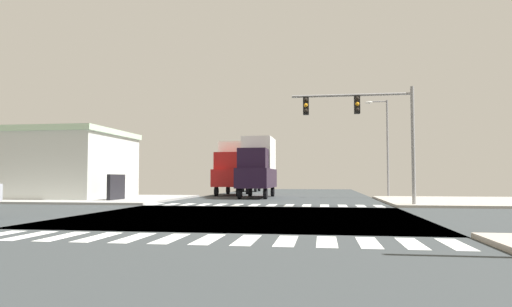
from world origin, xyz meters
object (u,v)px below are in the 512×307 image
object	(u,v)px
box_truck_trailing_1	(258,165)
box_truck_middle_2	(233,167)
bank_building	(18,165)
street_lamp	(384,139)
sedan_crossing_2	(251,182)
traffic_signal_mast	(365,118)

from	to	relation	value
box_truck_trailing_1	box_truck_middle_2	bearing A→B (deg)	-59.50
bank_building	box_truck_middle_2	size ratio (longest dim) A/B	2.44
street_lamp	sedan_crossing_2	xyz separation A→B (m)	(-12.99, 14.86, -3.52)
sedan_crossing_2	street_lamp	bearing A→B (deg)	131.15
street_lamp	bank_building	world-z (taller)	street_lamp
bank_building	sedan_crossing_2	xyz separation A→B (m)	(14.72, 20.23, -1.44)
street_lamp	sedan_crossing_2	size ratio (longest dim) A/B	1.80
box_truck_middle_2	sedan_crossing_2	bearing A→B (deg)	-90.00
traffic_signal_mast	box_truck_trailing_1	size ratio (longest dim) A/B	0.93
bank_building	box_truck_middle_2	world-z (taller)	bank_building
street_lamp	box_truck_middle_2	bearing A→B (deg)	161.63
traffic_signal_mast	box_truck_trailing_1	xyz separation A→B (m)	(-7.50, 10.25, -2.32)
traffic_signal_mast	sedan_crossing_2	world-z (taller)	traffic_signal_mast
traffic_signal_mast	bank_building	size ratio (longest dim) A/B	0.38
box_truck_trailing_1	bank_building	bearing A→B (deg)	14.52
street_lamp	bank_building	xyz separation A→B (m)	(-27.70, -5.37, -2.09)
street_lamp	box_truck_trailing_1	bearing A→B (deg)	-175.53
traffic_signal_mast	box_truck_middle_2	xyz separation A→B (m)	(-10.50, 15.34, -2.32)
street_lamp	sedan_crossing_2	world-z (taller)	street_lamp
traffic_signal_mast	box_truck_middle_2	distance (m)	18.74
sedan_crossing_2	box_truck_trailing_1	bearing A→B (deg)	100.86
traffic_signal_mast	street_lamp	xyz separation A→B (m)	(2.49, 11.03, -0.24)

